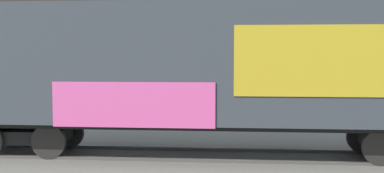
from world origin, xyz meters
TOP-DOWN VIEW (x-y plane):
  - ground_plane at (0.00, 0.00)m, footprint 260.00×260.00m
  - track at (-0.08, 0.00)m, footprint 60.01×4.49m
  - freight_car at (-0.02, -0.00)m, footprint 15.71×3.53m
  - flagpole at (1.64, 12.29)m, footprint 0.93×0.95m
  - hillside at (0.03, 55.02)m, footprint 112.99×37.74m
  - parked_car_silver at (-2.45, 6.60)m, footprint 4.66×2.45m
  - parked_car_tan at (2.73, 7.13)m, footprint 4.58×2.38m

SIDE VIEW (x-z plane):
  - ground_plane at x=0.00m, z-range 0.00..0.00m
  - track at x=-0.08m, z-range 0.00..0.08m
  - parked_car_silver at x=-2.45m, z-range 0.02..1.62m
  - parked_car_tan at x=2.73m, z-range 0.01..1.75m
  - freight_car at x=-0.02m, z-range 0.31..4.59m
  - flagpole at x=1.64m, z-range 0.88..9.37m
  - hillside at x=0.03m, z-range -2.40..15.80m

